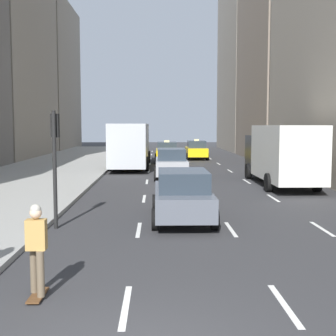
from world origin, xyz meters
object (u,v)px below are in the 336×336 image
at_px(box_truck, 281,153).
at_px(skateboarder, 37,246).
at_px(sedan_black_near, 183,195).
at_px(taxi_lead, 167,152).
at_px(traffic_light_pole, 55,150).
at_px(sedan_silver_behind, 171,163).
at_px(city_bus, 131,143).
at_px(taxi_second, 196,150).

height_order(box_truck, skateboarder, box_truck).
bearing_deg(skateboarder, sedan_black_near, 66.02).
relative_size(taxi_lead, traffic_light_pole, 1.22).
bearing_deg(skateboarder, taxi_lead, 84.46).
bearing_deg(traffic_light_pole, sedan_silver_behind, 73.20).
height_order(taxi_lead, skateboarder, taxi_lead).
bearing_deg(city_bus, taxi_lead, 57.64).
relative_size(taxi_second, skateboarder, 2.52).
xyz_separation_m(taxi_lead, taxi_second, (2.80, 3.22, 0.00)).
bearing_deg(taxi_lead, taxi_second, 48.95).
height_order(taxi_second, sedan_black_near, taxi_second).
height_order(sedan_silver_behind, box_truck, box_truck).
distance_m(taxi_second, box_truck, 19.21).
bearing_deg(taxi_lead, skateboarder, -95.54).
distance_m(city_bus, traffic_light_pole, 21.09).
xyz_separation_m(taxi_lead, sedan_silver_behind, (0.00, -12.40, 0.03)).
bearing_deg(sedan_black_near, taxi_lead, 90.00).
xyz_separation_m(taxi_lead, skateboarder, (-3.04, -31.38, 0.08)).
relative_size(skateboarder, traffic_light_pole, 0.48).
relative_size(taxi_lead, city_bus, 0.38).
relative_size(sedan_silver_behind, city_bus, 0.38).
relative_size(sedan_black_near, sedan_silver_behind, 1.04).
distance_m(sedan_silver_behind, box_truck, 6.59).
relative_size(taxi_second, sedan_silver_behind, 0.99).
bearing_deg(sedan_black_near, box_truck, 57.41).
bearing_deg(sedan_silver_behind, taxi_lead, 90.00).
height_order(city_bus, skateboarder, city_bus).
distance_m(skateboarder, traffic_light_pole, 6.14).
height_order(taxi_second, skateboarder, taxi_second).
height_order(taxi_lead, box_truck, box_truck).
distance_m(taxi_second, traffic_light_pole, 29.52).
height_order(sedan_silver_behind, skateboarder, sedan_silver_behind).
distance_m(box_truck, skateboarder, 17.85).
bearing_deg(city_bus, skateboarder, -90.49).
xyz_separation_m(sedan_black_near, city_bus, (-2.81, 20.10, 0.92)).
bearing_deg(traffic_light_pole, taxi_second, 76.77).
bearing_deg(traffic_light_pole, city_bus, 86.91).
xyz_separation_m(taxi_second, sedan_silver_behind, (-2.80, -15.62, 0.03)).
relative_size(taxi_second, sedan_black_near, 0.96).
xyz_separation_m(taxi_second, skateboarder, (-5.84, -34.59, 0.08)).
distance_m(taxi_lead, city_bus, 5.33).
bearing_deg(sedan_silver_behind, taxi_second, 79.83).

